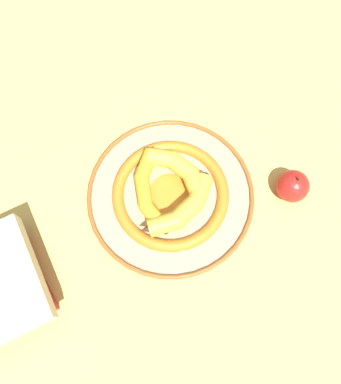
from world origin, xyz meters
name	(u,v)px	position (x,y,z in m)	size (l,w,h in m)	color
ground_plane	(175,197)	(0.00, 0.00, 0.00)	(2.80, 2.80, 0.00)	#E5CC6B
decorative_bowl	(170,195)	(0.00, -0.01, 0.02)	(0.36, 0.36, 0.03)	tan
banana_a	(182,209)	(0.05, 0.01, 0.05)	(0.13, 0.16, 0.04)	gold
banana_b	(180,170)	(-0.04, 0.01, 0.05)	(0.13, 0.13, 0.04)	yellow
banana_c	(148,189)	(0.00, -0.06, 0.05)	(0.20, 0.07, 0.03)	gold
book_stack	(3,282)	(0.16, -0.34, 0.06)	(0.25, 0.21, 0.10)	#AD2328
apple	(292,186)	(0.01, 0.25, 0.03)	(0.07, 0.07, 0.08)	red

